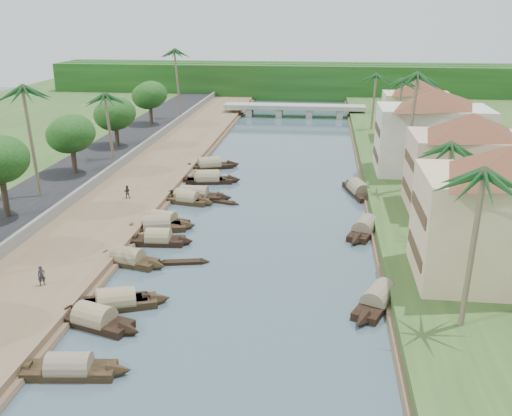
# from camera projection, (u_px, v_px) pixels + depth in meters

# --- Properties ---
(ground) EXTENTS (220.00, 220.00, 0.00)m
(ground) POSITION_uv_depth(u_px,v_px,m) (247.00, 269.00, 46.85)
(ground) COLOR #3B4E58
(ground) RESTS_ON ground
(left_bank) EXTENTS (10.00, 180.00, 0.80)m
(left_bank) POSITION_uv_depth(u_px,v_px,m) (135.00, 187.00, 67.26)
(left_bank) COLOR brown
(left_bank) RESTS_ON ground
(right_bank) EXTENTS (16.00, 180.00, 1.20)m
(right_bank) POSITION_uv_depth(u_px,v_px,m) (440.00, 196.00, 63.32)
(right_bank) COLOR #28481D
(right_bank) RESTS_ON ground
(road) EXTENTS (8.00, 180.00, 1.40)m
(road) POSITION_uv_depth(u_px,v_px,m) (66.00, 182.00, 68.10)
(road) COLOR black
(road) RESTS_ON ground
(retaining_wall) EXTENTS (0.40, 180.00, 1.10)m
(retaining_wall) POSITION_uv_depth(u_px,v_px,m) (100.00, 178.00, 67.42)
(retaining_wall) COLOR slate
(retaining_wall) RESTS_ON left_bank
(treeline) EXTENTS (120.00, 14.00, 8.00)m
(treeline) POSITION_uv_depth(u_px,v_px,m) (301.00, 81.00, 139.40)
(treeline) COLOR #14340E
(treeline) RESTS_ON ground
(bridge) EXTENTS (28.00, 4.00, 2.40)m
(bridge) POSITION_uv_depth(u_px,v_px,m) (294.00, 108.00, 113.86)
(bridge) COLOR gray
(bridge) RESTS_ON ground
(building_near) EXTENTS (14.85, 14.85, 10.20)m
(building_near) POSITION_uv_depth(u_px,v_px,m) (505.00, 213.00, 40.78)
(building_near) COLOR beige
(building_near) RESTS_ON right_bank
(building_mid) EXTENTS (14.11, 14.11, 9.70)m
(building_mid) POSITION_uv_depth(u_px,v_px,m) (467.00, 161.00, 55.77)
(building_mid) COLOR tan
(building_mid) RESTS_ON right_bank
(building_far) EXTENTS (15.59, 15.59, 10.20)m
(building_far) POSITION_uv_depth(u_px,v_px,m) (432.00, 130.00, 68.94)
(building_far) COLOR beige
(building_far) RESTS_ON right_bank
(building_distant) EXTENTS (12.62, 12.62, 9.20)m
(building_distant) POSITION_uv_depth(u_px,v_px,m) (416.00, 108.00, 87.76)
(building_distant) COLOR beige
(building_distant) RESTS_ON right_bank
(sampan_0) EXTENTS (7.52, 2.30, 1.98)m
(sampan_0) POSITION_uv_depth(u_px,v_px,m) (70.00, 369.00, 33.04)
(sampan_0) COLOR black
(sampan_0) RESTS_ON ground
(sampan_1) EXTENTS (7.60, 3.88, 2.22)m
(sampan_1) POSITION_uv_depth(u_px,v_px,m) (95.00, 320.00, 38.29)
(sampan_1) COLOR black
(sampan_1) RESTS_ON ground
(sampan_2) EXTENTS (7.82, 4.18, 2.07)m
(sampan_2) POSITION_uv_depth(u_px,v_px,m) (117.00, 303.00, 40.54)
(sampan_2) COLOR black
(sampan_2) RESTS_ON ground
(sampan_3) EXTENTS (6.89, 3.39, 1.88)m
(sampan_3) POSITION_uv_depth(u_px,v_px,m) (113.00, 300.00, 40.86)
(sampan_3) COLOR black
(sampan_3) RESTS_ON ground
(sampan_4) EXTENTS (7.43, 3.30, 2.09)m
(sampan_4) POSITION_uv_depth(u_px,v_px,m) (128.00, 259.00, 47.61)
(sampan_4) COLOR black
(sampan_4) RESTS_ON ground
(sampan_5) EXTENTS (6.63, 2.06, 2.12)m
(sampan_5) POSITION_uv_depth(u_px,v_px,m) (159.00, 240.00, 51.74)
(sampan_5) COLOR black
(sampan_5) RESTS_ON ground
(sampan_6) EXTENTS (7.80, 3.91, 2.27)m
(sampan_6) POSITION_uv_depth(u_px,v_px,m) (157.00, 227.00, 54.82)
(sampan_6) COLOR black
(sampan_6) RESTS_ON ground
(sampan_7) EXTENTS (7.40, 3.25, 1.97)m
(sampan_7) POSITION_uv_depth(u_px,v_px,m) (163.00, 220.00, 56.49)
(sampan_7) COLOR black
(sampan_7) RESTS_ON ground
(sampan_8) EXTENTS (6.56, 2.78, 2.01)m
(sampan_8) POSITION_uv_depth(u_px,v_px,m) (188.00, 200.00, 62.69)
(sampan_8) COLOR black
(sampan_8) RESTS_ON ground
(sampan_9) EXTENTS (8.93, 2.16, 2.24)m
(sampan_9) POSITION_uv_depth(u_px,v_px,m) (194.00, 195.00, 64.19)
(sampan_9) COLOR black
(sampan_9) RESTS_ON ground
(sampan_10) EXTENTS (6.51, 3.90, 1.85)m
(sampan_10) POSITION_uv_depth(u_px,v_px,m) (185.00, 197.00, 63.47)
(sampan_10) COLOR black
(sampan_10) RESTS_ON ground
(sampan_11) EXTENTS (8.52, 3.21, 2.37)m
(sampan_11) POSITION_uv_depth(u_px,v_px,m) (208.00, 179.00, 70.25)
(sampan_11) COLOR black
(sampan_11) RESTS_ON ground
(sampan_12) EXTENTS (7.32, 2.36, 1.78)m
(sampan_12) POSITION_uv_depth(u_px,v_px,m) (205.00, 180.00, 70.04)
(sampan_12) COLOR black
(sampan_12) RESTS_ON ground
(sampan_13) EXTENTS (8.63, 4.96, 2.34)m
(sampan_13) POSITION_uv_depth(u_px,v_px,m) (209.00, 165.00, 76.59)
(sampan_13) COLOR black
(sampan_13) RESTS_ON ground
(sampan_14) EXTENTS (5.02, 8.73, 2.14)m
(sampan_14) POSITION_uv_depth(u_px,v_px,m) (378.00, 299.00, 41.04)
(sampan_14) COLOR black
(sampan_14) RESTS_ON ground
(sampan_15) EXTENTS (4.30, 8.33, 2.21)m
(sampan_15) POSITION_uv_depth(u_px,v_px,m) (365.00, 229.00, 54.30)
(sampan_15) COLOR black
(sampan_15) RESTS_ON ground
(sampan_16) EXTENTS (4.21, 9.61, 2.30)m
(sampan_16) POSITION_uv_depth(u_px,v_px,m) (359.00, 191.00, 65.84)
(sampan_16) COLOR black
(sampan_16) RESTS_ON ground
(canoe_1) EXTENTS (4.69, 1.70, 0.75)m
(canoe_1) POSITION_uv_depth(u_px,v_px,m) (183.00, 262.00, 47.78)
(canoe_1) COLOR black
(canoe_1) RESTS_ON ground
(canoe_2) EXTENTS (4.97, 2.11, 0.72)m
(canoe_2) POSITION_uv_depth(u_px,v_px,m) (219.00, 202.00, 63.04)
(canoe_2) COLOR black
(canoe_2) RESTS_ON ground
(palm_0) EXTENTS (3.20, 3.20, 11.61)m
(palm_0) POSITION_uv_depth(u_px,v_px,m) (481.00, 176.00, 32.96)
(palm_0) COLOR #71654B
(palm_0) RESTS_ON ground
(palm_1) EXTENTS (3.20, 3.20, 9.89)m
(palm_1) POSITION_uv_depth(u_px,v_px,m) (446.00, 147.00, 47.34)
(palm_1) COLOR #71654B
(palm_1) RESTS_ON ground
(palm_2) EXTENTS (3.20, 3.20, 14.18)m
(palm_2) POSITION_uv_depth(u_px,v_px,m) (414.00, 78.00, 59.38)
(palm_2) COLOR #71654B
(palm_2) RESTS_ON ground
(palm_3) EXTENTS (3.20, 3.20, 11.48)m
(palm_3) POSITION_uv_depth(u_px,v_px,m) (399.00, 82.00, 78.25)
(palm_3) COLOR #71654B
(palm_3) RESTS_ON ground
(palm_5) EXTENTS (3.20, 3.20, 12.98)m
(palm_5) POSITION_uv_depth(u_px,v_px,m) (26.00, 90.00, 57.20)
(palm_5) COLOR #71654B
(palm_5) RESTS_ON ground
(palm_6) EXTENTS (3.20, 3.20, 10.01)m
(palm_6) POSITION_uv_depth(u_px,v_px,m) (108.00, 96.00, 73.53)
(palm_6) COLOR #71654B
(palm_6) RESTS_ON ground
(palm_7) EXTENTS (3.20, 3.20, 10.50)m
(palm_7) POSITION_uv_depth(u_px,v_px,m) (375.00, 76.00, 93.60)
(palm_7) COLOR #71654B
(palm_7) RESTS_ON ground
(palm_8) EXTENTS (3.20, 3.20, 13.65)m
(palm_8) POSITION_uv_depth(u_px,v_px,m) (177.00, 52.00, 101.62)
(palm_8) COLOR #71654B
(palm_8) RESTS_ON ground
(tree_3) EXTENTS (5.27, 5.27, 6.96)m
(tree_3) POSITION_uv_depth(u_px,v_px,m) (71.00, 135.00, 67.92)
(tree_3) COLOR #413225
(tree_3) RESTS_ON ground
(tree_4) EXTENTS (5.42, 5.42, 6.86)m
(tree_4) POSITION_uv_depth(u_px,v_px,m) (115.00, 115.00, 82.02)
(tree_4) COLOR #413225
(tree_4) RESTS_ON ground
(tree_5) EXTENTS (5.41, 5.41, 7.20)m
(tree_5) POSITION_uv_depth(u_px,v_px,m) (150.00, 96.00, 98.04)
(tree_5) COLOR #413225
(tree_5) RESTS_ON ground
(tree_6) EXTENTS (4.88, 4.88, 7.46)m
(tree_6) POSITION_uv_depth(u_px,v_px,m) (470.00, 126.00, 71.02)
(tree_6) COLOR #413225
(tree_6) RESTS_ON ground
(person_near) EXTENTS (0.67, 0.64, 1.55)m
(person_near) POSITION_uv_depth(u_px,v_px,m) (42.00, 276.00, 42.03)
(person_near) COLOR #24252C
(person_near) RESTS_ON left_bank
(person_far) EXTENTS (0.80, 0.69, 1.42)m
(person_far) POSITION_uv_depth(u_px,v_px,m) (127.00, 192.00, 61.80)
(person_far) COLOR #2B251E
(person_far) RESTS_ON left_bank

